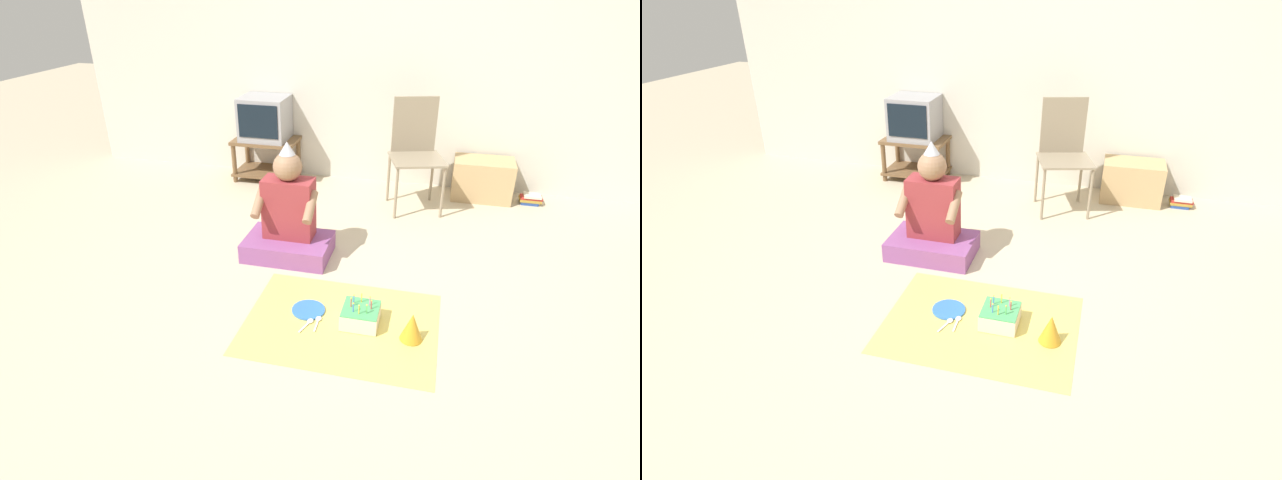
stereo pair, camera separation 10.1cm
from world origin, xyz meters
The scene contains 14 objects.
ground_plane centered at (0.00, 0.00, 0.00)m, with size 16.00×16.00×0.00m, color beige.
wall_back centered at (0.00, 2.26, 1.27)m, with size 6.40×0.06×2.55m.
tv_stand centered at (-1.27, 2.03, 0.24)m, with size 0.62×0.41×0.41m.
tv centered at (-1.27, 2.03, 0.61)m, with size 0.44×0.40×0.41m.
folding_chair centered at (0.19, 1.72, 0.53)m, with size 0.53×0.52×0.93m.
cardboard_box_stack centered at (0.80, 2.03, 0.18)m, with size 0.52×0.34×0.36m.
book_pile centered at (1.23, 2.00, 0.04)m, with size 0.19×0.13×0.09m.
person_seated centered at (-0.60, 0.60, 0.27)m, with size 0.62×0.41×0.85m.
party_cloth centered at (-0.06, -0.13, 0.00)m, with size 1.13×0.86×0.01m.
birthday_cake centered at (0.05, -0.10, 0.06)m, with size 0.22×0.22×0.17m.
party_hat_blue centered at (0.35, -0.18, 0.09)m, with size 0.13×0.13×0.17m.
paper_plate centered at (-0.28, -0.06, 0.01)m, with size 0.20×0.20×0.01m.
plastic_spoon_near centered at (-0.20, -0.15, 0.01)m, with size 0.04×0.15×0.01m.
plastic_spoon_far centered at (-0.24, -0.18, 0.01)m, with size 0.06×0.14×0.01m.
Camera 2 is at (0.49, -2.43, 1.83)m, focal length 28.00 mm.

